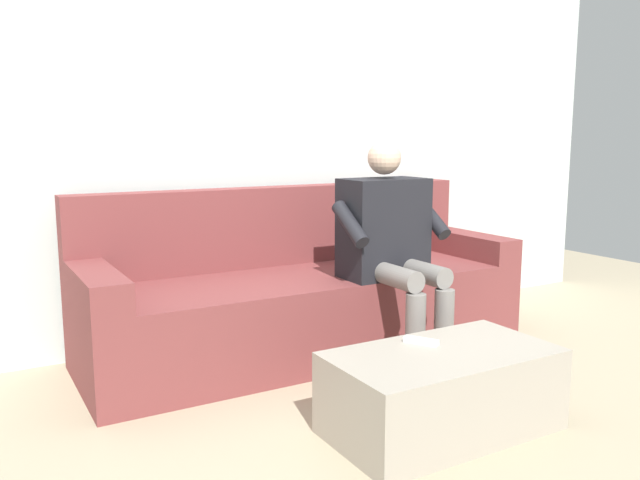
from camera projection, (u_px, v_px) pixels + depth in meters
name	position (u px, v px, depth m)	size (l,w,h in m)	color
ground_plane	(376.00, 392.00, 3.07)	(8.00, 8.00, 0.00)	tan
back_wall	(266.00, 135.00, 3.90)	(5.42, 0.06, 2.43)	silver
couch	(304.00, 297.00, 3.64)	(2.46, 0.82, 0.91)	brown
coffee_table	(442.00, 391.00, 2.64)	(0.94, 0.51, 0.34)	#A89E8E
person_solo_seated	(390.00, 238.00, 3.40)	(0.60, 0.59, 1.18)	black
remote_white	(421.00, 341.00, 2.71)	(0.15, 0.04, 0.02)	white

